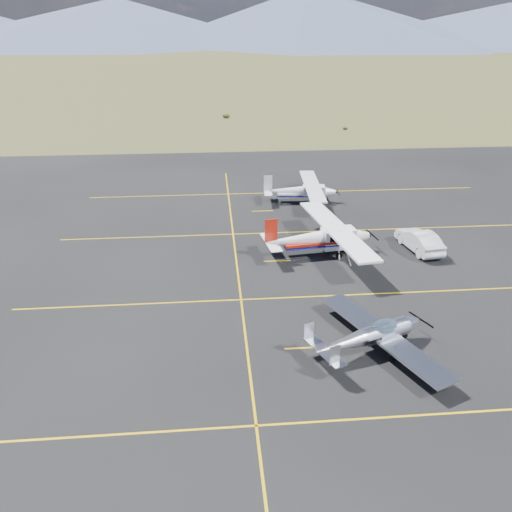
# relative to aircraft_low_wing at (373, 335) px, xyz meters

# --- Properties ---
(ground) EXTENTS (1600.00, 1600.00, 0.00)m
(ground) POSITION_rel_aircraft_low_wing_xyz_m (-0.58, 4.03, -0.97)
(ground) COLOR #383D1C
(ground) RESTS_ON ground
(apron) EXTENTS (72.00, 72.00, 0.02)m
(apron) POSITION_rel_aircraft_low_wing_xyz_m (-0.58, 11.03, -0.97)
(apron) COLOR black
(apron) RESTS_ON ground
(aircraft_low_wing) EXTENTS (6.90, 9.15, 2.03)m
(aircraft_low_wing) POSITION_rel_aircraft_low_wing_xyz_m (0.00, 0.00, 0.00)
(aircraft_low_wing) COLOR silver
(aircraft_low_wing) RESTS_ON apron
(aircraft_cessna) EXTENTS (7.51, 12.41, 3.13)m
(aircraft_cessna) POSITION_rel_aircraft_low_wing_xyz_m (-0.25, 12.49, 0.42)
(aircraft_cessna) COLOR white
(aircraft_cessna) RESTS_ON apron
(aircraft_plain) EXTENTS (6.36, 10.58, 2.67)m
(aircraft_plain) POSITION_rel_aircraft_low_wing_xyz_m (0.44, 24.82, 0.22)
(aircraft_plain) COLOR silver
(aircraft_plain) RESTS_ON apron
(sedan) EXTENTS (2.33, 5.06, 1.61)m
(sedan) POSITION_rel_aircraft_low_wing_xyz_m (7.53, 12.58, -0.16)
(sedan) COLOR white
(sedan) RESTS_ON apron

